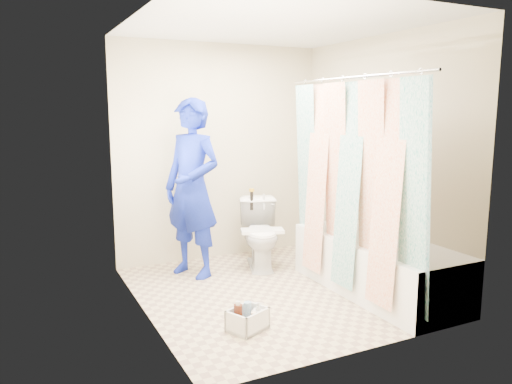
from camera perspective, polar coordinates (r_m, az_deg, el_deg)
name	(u,v)px	position (r m, az deg, el deg)	size (l,w,h in m)	color
floor	(274,291)	(4.76, 2.06, -11.29)	(2.60, 2.60, 0.00)	tan
ceiling	(276,25)	(4.51, 2.25, 18.57)	(2.40, 2.60, 0.02)	silver
wall_back	(220,153)	(5.65, -4.15, 4.50)	(2.40, 0.02, 2.40)	#C1BA95
wall_front	(367,183)	(3.40, 12.61, 1.01)	(2.40, 0.02, 2.40)	#C1BA95
wall_left	(141,171)	(4.05, -12.98, 2.33)	(0.02, 2.60, 2.40)	#C1BA95
wall_right	(380,158)	(5.15, 14.00, 3.77)	(0.02, 2.60, 2.40)	#C1BA95
bathtub	(377,264)	(4.80, 13.62, -8.02)	(0.70, 1.75, 0.50)	white
curtain_rod	(354,77)	(4.38, 11.09, 12.74)	(0.02, 0.02, 1.90)	silver
shower_curtain	(350,186)	(4.42, 10.71, 0.64)	(0.06, 1.75, 1.80)	white
toilet	(261,234)	(5.37, 0.56, -4.82)	(0.40, 0.71, 0.72)	white
tank_lid	(262,231)	(5.24, 0.72, -4.46)	(0.44, 0.19, 0.03)	white
tank_internals	(255,199)	(5.48, -0.12, -0.77)	(0.17, 0.09, 0.24)	black
plumber	(192,188)	(5.05, -7.30, 0.42)	(0.66, 0.43, 1.80)	#101CA5
cleaning_caddy	(248,320)	(3.97, -0.89, -14.41)	(0.35, 0.32, 0.22)	silver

